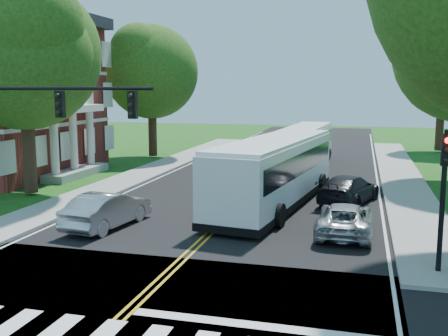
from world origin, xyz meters
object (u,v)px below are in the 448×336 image
(signal_nw, at_px, (34,126))
(signal_ne, at_px, (444,182))
(hatchback, at_px, (108,210))
(bus_follow, at_px, (305,145))
(suv, at_px, (345,219))
(bus_lead, at_px, (275,171))
(dark_sedan, at_px, (349,189))

(signal_nw, bearing_deg, signal_ne, 0.05)
(signal_ne, relative_size, hatchback, 0.97)
(bus_follow, bearing_deg, signal_nw, 75.38)
(signal_nw, xyz_separation_m, hatchback, (1.47, 2.59, -3.62))
(bus_follow, height_order, suv, bus_follow)
(hatchback, distance_m, suv, 9.71)
(signal_ne, distance_m, bus_lead, 10.65)
(signal_nw, relative_size, bus_lead, 0.55)
(signal_nw, xyz_separation_m, bus_lead, (7.56, 8.36, -2.62))
(hatchback, height_order, dark_sedan, hatchback)
(hatchback, bearing_deg, suv, -163.50)
(signal_ne, height_order, bus_lead, signal_ne)
(bus_lead, bearing_deg, hatchback, 51.51)
(hatchback, bearing_deg, dark_sedan, -134.49)
(bus_lead, distance_m, suv, 5.72)
(hatchback, bearing_deg, bus_lead, -128.33)
(dark_sedan, bearing_deg, signal_nw, 59.91)
(bus_follow, distance_m, dark_sedan, 12.88)
(bus_follow, distance_m, hatchback, 20.62)
(dark_sedan, bearing_deg, signal_ne, 124.89)
(signal_ne, relative_size, suv, 0.97)
(bus_follow, bearing_deg, suv, 105.02)
(signal_nw, height_order, bus_follow, signal_nw)
(signal_ne, bearing_deg, dark_sedan, 106.80)
(hatchback, bearing_deg, signal_ne, 176.61)
(bus_lead, height_order, hatchback, bus_lead)
(signal_ne, xyz_separation_m, dark_sedan, (-2.99, 9.89, -2.25))
(signal_nw, distance_m, signal_ne, 14.13)
(signal_ne, height_order, hatchback, signal_ne)
(signal_ne, bearing_deg, suv, 126.78)
(signal_nw, height_order, suv, signal_nw)
(signal_ne, relative_size, bus_lead, 0.34)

